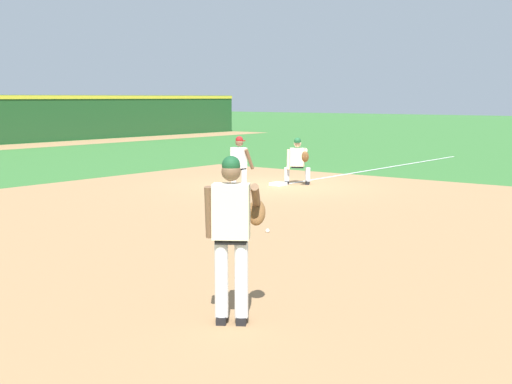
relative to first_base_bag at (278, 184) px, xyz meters
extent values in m
plane|color=#336B2D|center=(0.00, 0.00, -0.04)|extent=(160.00, 160.00, 0.00)
cube|color=#9E754C|center=(-5.16, -3.45, -0.04)|extent=(18.00, 18.00, 0.01)
cube|color=white|center=(6.25, 0.00, -0.04)|extent=(12.49, 0.10, 0.00)
cube|color=white|center=(0.00, 0.00, 0.00)|extent=(0.38, 0.38, 0.09)
sphere|color=white|center=(-5.82, -4.01, -0.01)|extent=(0.07, 0.07, 0.07)
cube|color=black|center=(-10.34, -6.79, 0.00)|extent=(0.28, 0.24, 0.09)
cylinder|color=white|center=(-10.38, -6.81, 0.46)|extent=(0.15, 0.15, 0.84)
cube|color=black|center=(-10.22, -6.97, 0.00)|extent=(0.28, 0.24, 0.09)
cylinder|color=white|center=(-10.25, -6.99, 0.46)|extent=(0.15, 0.15, 0.84)
cube|color=black|center=(-10.32, -6.90, 0.90)|extent=(0.36, 0.39, 0.06)
cube|color=beige|center=(-10.32, -6.90, 1.22)|extent=(0.42, 0.47, 0.60)
sphere|color=brown|center=(-10.30, -6.89, 1.65)|extent=(0.21, 0.21, 0.21)
sphere|color=#194C28|center=(-10.30, -6.89, 1.72)|extent=(0.20, 0.20, 0.20)
cube|color=#194C28|center=(-10.22, -6.84, 1.69)|extent=(0.19, 0.20, 0.02)
cylinder|color=brown|center=(-10.39, -6.65, 1.19)|extent=(0.21, 0.18, 0.59)
cylinder|color=brown|center=(-9.93, -6.94, 1.31)|extent=(0.49, 0.37, 0.41)
ellipsoid|color=brown|center=(-9.86, -6.90, 1.14)|extent=(0.36, 0.33, 0.34)
cube|color=black|center=(0.73, -0.51, 0.00)|extent=(0.28, 0.23, 0.09)
cylinder|color=white|center=(0.77, -0.49, 0.23)|extent=(0.15, 0.15, 0.40)
cube|color=black|center=(0.42, 0.00, 0.00)|extent=(0.28, 0.23, 0.09)
cylinder|color=white|center=(0.45, 0.02, 0.23)|extent=(0.15, 0.15, 0.40)
cube|color=black|center=(0.61, -0.23, 0.46)|extent=(0.35, 0.39, 0.06)
cube|color=beige|center=(0.61, -0.23, 0.73)|extent=(0.41, 0.47, 0.52)
sphere|color=#DBB28E|center=(0.59, -0.24, 1.12)|extent=(0.21, 0.21, 0.21)
sphere|color=#194C28|center=(0.59, -0.24, 1.20)|extent=(0.20, 0.20, 0.20)
cube|color=#194C28|center=(0.51, -0.29, 1.17)|extent=(0.18, 0.20, 0.02)
cylinder|color=#DBB28E|center=(0.38, -0.66, 0.88)|extent=(0.54, 0.38, 0.24)
cylinder|color=#DBB28E|center=(0.39, -0.07, 0.67)|extent=(0.25, 0.20, 0.58)
ellipsoid|color=brown|center=(0.20, -0.77, 0.80)|extent=(0.29, 0.28, 0.35)
cube|color=black|center=(-1.48, 0.37, 0.00)|extent=(0.27, 0.14, 0.09)
cylinder|color=white|center=(-1.52, 0.37, 0.28)|extent=(0.15, 0.15, 0.50)
cube|color=black|center=(-1.53, -0.03, 0.00)|extent=(0.27, 0.14, 0.09)
cylinder|color=white|center=(-1.57, -0.03, 0.28)|extent=(0.15, 0.15, 0.50)
cube|color=black|center=(-1.55, 0.17, 0.55)|extent=(0.24, 0.36, 0.06)
cube|color=white|center=(-1.55, 0.17, 0.85)|extent=(0.28, 0.42, 0.54)
sphere|color=brown|center=(-1.53, 0.17, 1.25)|extent=(0.21, 0.21, 0.21)
sphere|color=maroon|center=(-1.53, 0.17, 1.32)|extent=(0.20, 0.20, 0.20)
cube|color=maroon|center=(-1.44, 0.16, 1.29)|extent=(0.13, 0.18, 0.02)
cylinder|color=brown|center=(-1.37, 0.40, 0.81)|extent=(0.33, 0.13, 0.56)
cylinder|color=brown|center=(-1.43, -0.09, 0.81)|extent=(0.33, 0.13, 0.56)
camera|label=1|loc=(-16.14, -11.78, 2.44)|focal=50.00mm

